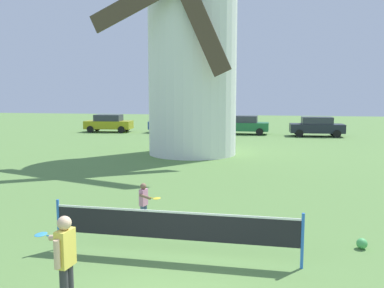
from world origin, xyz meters
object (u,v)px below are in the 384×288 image
at_px(parked_car_mustard, 109,123).
at_px(stray_ball, 362,244).
at_px(windmill, 192,40).
at_px(player_far, 144,201).
at_px(parked_car_black, 317,126).
at_px(tennis_net, 173,226).
at_px(player_near, 65,256).
at_px(parked_car_blue, 172,124).
at_px(parked_car_green, 243,125).

bearing_deg(parked_car_mustard, stray_ball, -56.53).
xyz_separation_m(windmill, stray_ball, (6.33, -13.07, -6.23)).
xyz_separation_m(player_far, parked_car_black, (6.84, 23.57, 0.20)).
relative_size(windmill, parked_car_black, 3.19).
xyz_separation_m(windmill, tennis_net, (2.41, -14.34, -5.66)).
xyz_separation_m(player_near, parked_car_blue, (-5.37, 28.44, -0.03)).
bearing_deg(parked_car_mustard, player_near, -68.36).
xyz_separation_m(player_far, parked_car_blue, (-5.33, 24.31, 0.20)).
xyz_separation_m(player_near, stray_ball, (5.14, 3.42, -0.72)).
height_order(tennis_net, player_near, player_near).
xyz_separation_m(windmill, parked_car_blue, (-4.18, 11.95, -5.54)).
xyz_separation_m(windmill, parked_car_black, (7.99, 11.21, -5.54)).
height_order(player_far, parked_car_black, parked_car_black).
height_order(windmill, player_near, windmill).
distance_m(tennis_net, stray_ball, 4.16).
relative_size(tennis_net, parked_car_blue, 1.29).
relative_size(parked_car_mustard, parked_car_black, 1.00).
height_order(windmill, stray_ball, windmill).
distance_m(windmill, tennis_net, 15.61).
bearing_deg(tennis_net, parked_car_green, 90.84).
bearing_deg(player_near, parked_car_blue, 100.69).
height_order(player_near, stray_ball, player_near).
distance_m(parked_car_mustard, parked_car_black, 17.91).
xyz_separation_m(parked_car_mustard, parked_car_blue, (5.74, 0.44, -0.00)).
distance_m(tennis_net, parked_car_green, 26.25).
height_order(player_near, parked_car_black, parked_car_black).
bearing_deg(player_near, tennis_net, 60.43).
bearing_deg(parked_car_black, tennis_net, -102.33).
bearing_deg(tennis_net, parked_car_black, 77.67).
bearing_deg(stray_ball, player_near, -146.33).
bearing_deg(windmill, parked_car_green, 80.36).
distance_m(player_far, stray_ball, 5.25).
distance_m(stray_ball, parked_car_blue, 27.14).
distance_m(tennis_net, player_far, 2.35).
relative_size(stray_ball, parked_car_blue, 0.06).
bearing_deg(windmill, parked_car_blue, 109.26).
bearing_deg(tennis_net, parked_car_blue, 104.06).
distance_m(stray_ball, parked_car_mustard, 29.47).
distance_m(player_far, parked_car_blue, 24.89).
height_order(tennis_net, stray_ball, tennis_net).
bearing_deg(player_far, parked_car_green, 87.95).
bearing_deg(parked_car_mustard, parked_car_blue, 4.36).
relative_size(tennis_net, parked_car_mustard, 1.22).
relative_size(stray_ball, parked_car_green, 0.05).
relative_size(player_far, parked_car_blue, 0.27).
distance_m(parked_car_mustard, parked_car_green, 11.95).
height_order(player_near, parked_car_mustard, parked_car_mustard).
xyz_separation_m(tennis_net, parked_car_black, (5.58, 25.56, 0.12)).
distance_m(parked_car_green, parked_car_black, 6.01).
bearing_deg(parked_car_green, parked_car_mustard, -178.12).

